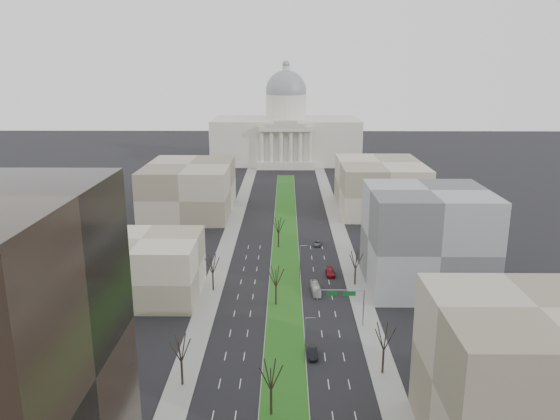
# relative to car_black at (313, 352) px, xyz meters

# --- Properties ---
(ground) EXTENTS (600.00, 600.00, 0.00)m
(ground) POSITION_rel_car_black_xyz_m (-5.20, 62.36, -0.81)
(ground) COLOR black
(ground) RESTS_ON ground
(median) EXTENTS (8.00, 222.03, 0.20)m
(median) POSITION_rel_car_black_xyz_m (-5.20, 61.34, -0.71)
(median) COLOR #999993
(median) RESTS_ON ground
(sidewalk_left) EXTENTS (5.00, 330.00, 0.15)m
(sidewalk_left) POSITION_rel_car_black_xyz_m (-22.70, 37.36, -0.74)
(sidewalk_left) COLOR gray
(sidewalk_left) RESTS_ON ground
(sidewalk_right) EXTENTS (5.00, 330.00, 0.15)m
(sidewalk_right) POSITION_rel_car_black_xyz_m (12.30, 37.36, -0.74)
(sidewalk_right) COLOR gray
(sidewalk_right) RESTS_ON ground
(capitol) EXTENTS (80.00, 46.00, 55.00)m
(capitol) POSITION_rel_car_black_xyz_m (-5.20, 211.94, 15.49)
(capitol) COLOR beige
(capitol) RESTS_ON ground
(building_beige_left) EXTENTS (26.00, 22.00, 14.00)m
(building_beige_left) POSITION_rel_car_black_xyz_m (-38.20, 27.36, 6.19)
(building_beige_left) COLOR gray
(building_beige_left) RESTS_ON ground
(building_tan_right) EXTENTS (26.00, 24.00, 22.00)m
(building_tan_right) POSITION_rel_car_black_xyz_m (27.80, -25.64, 10.19)
(building_tan_right) COLOR gray
(building_tan_right) RESTS_ON ground
(building_grey_right) EXTENTS (28.00, 26.00, 24.00)m
(building_grey_right) POSITION_rel_car_black_xyz_m (28.80, 34.36, 11.19)
(building_grey_right) COLOR slate
(building_grey_right) RESTS_ON ground
(building_far_left) EXTENTS (30.00, 40.00, 18.00)m
(building_far_left) POSITION_rel_car_black_xyz_m (-40.20, 102.36, 8.19)
(building_far_left) COLOR gray
(building_far_left) RESTS_ON ground
(building_far_right) EXTENTS (30.00, 40.00, 18.00)m
(building_far_right) POSITION_rel_car_black_xyz_m (29.80, 107.36, 8.19)
(building_far_right) COLOR gray
(building_far_right) RESTS_ON ground
(tree_left_mid) EXTENTS (5.40, 5.40, 9.72)m
(tree_left_mid) POSITION_rel_car_black_xyz_m (-22.40, -9.64, 6.19)
(tree_left_mid) COLOR black
(tree_left_mid) RESTS_ON ground
(tree_left_far) EXTENTS (5.28, 5.28, 9.50)m
(tree_left_far) POSITION_rel_car_black_xyz_m (-22.40, 30.36, 6.03)
(tree_left_far) COLOR black
(tree_left_far) RESTS_ON ground
(tree_right_mid) EXTENTS (5.52, 5.52, 9.94)m
(tree_right_mid) POSITION_rel_car_black_xyz_m (12.00, -5.64, 6.34)
(tree_right_mid) COLOR black
(tree_right_mid) RESTS_ON ground
(tree_right_far) EXTENTS (5.04, 5.04, 9.07)m
(tree_right_far) POSITION_rel_car_black_xyz_m (12.00, 34.36, 5.72)
(tree_right_far) COLOR black
(tree_right_far) RESTS_ON ground
(tree_median_a) EXTENTS (5.40, 5.40, 9.72)m
(tree_median_a) POSITION_rel_car_black_xyz_m (-7.20, -17.64, 6.19)
(tree_median_a) COLOR black
(tree_median_a) RESTS_ON ground
(tree_median_b) EXTENTS (5.40, 5.40, 9.72)m
(tree_median_b) POSITION_rel_car_black_xyz_m (-7.20, 22.36, 6.19)
(tree_median_b) COLOR black
(tree_median_b) RESTS_ON ground
(tree_median_c) EXTENTS (5.40, 5.40, 9.72)m
(tree_median_c) POSITION_rel_car_black_xyz_m (-7.20, 62.36, 6.19)
(tree_median_c) COLOR black
(tree_median_c) RESTS_ON ground
(streetlamp_median_b) EXTENTS (1.90, 0.20, 9.16)m
(streetlamp_median_b) POSITION_rel_car_black_xyz_m (-1.44, -2.64, 4.00)
(streetlamp_median_b) COLOR gray
(streetlamp_median_b) RESTS_ON ground
(streetlamp_median_c) EXTENTS (1.90, 0.20, 9.16)m
(streetlamp_median_c) POSITION_rel_car_black_xyz_m (-1.44, 37.36, 4.00)
(streetlamp_median_c) COLOR gray
(streetlamp_median_c) RESTS_ON ground
(mast_arm_signs) EXTENTS (9.12, 0.24, 8.09)m
(mast_arm_signs) POSITION_rel_car_black_xyz_m (8.29, 12.38, 5.30)
(mast_arm_signs) COLOR gray
(mast_arm_signs) RESTS_ON ground
(car_black) EXTENTS (1.76, 4.95, 1.62)m
(car_black) POSITION_rel_car_black_xyz_m (0.00, 0.00, 0.00)
(car_black) COLOR black
(car_black) RESTS_ON ground
(car_red) EXTENTS (2.36, 5.54, 1.59)m
(car_red) POSITION_rel_car_black_xyz_m (6.47, 40.61, -0.01)
(car_red) COLOR maroon
(car_red) RESTS_ON ground
(car_grey_far) EXTENTS (2.89, 4.93, 1.29)m
(car_grey_far) POSITION_rel_car_black_xyz_m (4.55, 64.84, -0.17)
(car_grey_far) COLOR #56595E
(car_grey_far) RESTS_ON ground
(box_van) EXTENTS (2.27, 7.66, 2.10)m
(box_van) POSITION_rel_car_black_xyz_m (2.09, 29.37, 0.24)
(box_van) COLOR silver
(box_van) RESTS_ON ground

